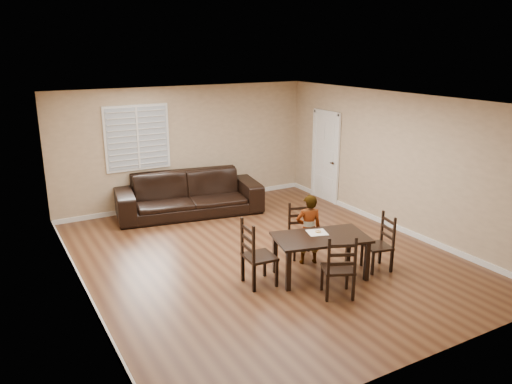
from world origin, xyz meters
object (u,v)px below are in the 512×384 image
chair_far (340,271)px  sofa (189,194)px  chair_right (383,244)px  chair_near (300,231)px  chair_left (252,257)px  child (309,229)px  dining_table (321,242)px  donut (318,231)px

chair_far → sofa: bearing=-60.3°
chair_right → chair_near: bearing=-131.1°
chair_near → chair_far: size_ratio=0.96×
chair_left → chair_right: (2.17, -0.51, -0.05)m
child → sofa: size_ratio=0.39×
chair_left → chair_near: bearing=-60.1°
chair_far → chair_right: bearing=-134.8°
chair_right → sofa: (-1.71, 4.17, 0.03)m
chair_far → sofa: size_ratio=0.32×
dining_table → donut: 0.20m
dining_table → chair_near: 0.94m
sofa → chair_left: bearing=-87.5°
donut → chair_right: bearing=-22.3°
dining_table → sofa: 3.96m
child → chair_right: bearing=158.7°
chair_near → donut: chair_near is taller
chair_right → chair_left: bearing=-90.5°
chair_left → child: bearing=-74.2°
sofa → chair_far: bearing=-75.1°
dining_table → sofa: size_ratio=0.52×
chair_right → sofa: bearing=-144.9°
chair_right → sofa: 4.51m
chair_far → donut: bearing=-81.8°
chair_far → sofa: chair_far is taller
dining_table → chair_near: (0.23, 0.90, -0.17)m
chair_near → child: 0.44m
chair_left → donut: 1.18m
chair_near → chair_far: chair_far is taller
chair_right → sofa: size_ratio=0.30×
chair_far → chair_near: bearing=-80.4°
dining_table → chair_near: bearing=89.6°
dining_table → chair_left: bearing=-178.9°
chair_right → dining_table: bearing=-91.0°
chair_far → chair_left: bearing=-23.9°
chair_left → child: (1.22, 0.26, 0.13)m
chair_far → chair_left: size_ratio=0.93×
chair_left → chair_right: size_ratio=1.12×
chair_near → donut: size_ratio=10.18×
donut → sofa: sofa is taller
child → donut: (-0.07, -0.36, 0.10)m
chair_far → child: size_ratio=0.81×
donut → chair_left: bearing=175.3°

